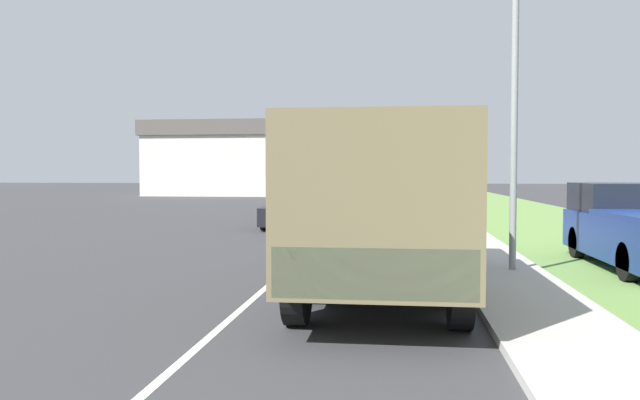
# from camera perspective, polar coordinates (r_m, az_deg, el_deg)

# --- Properties ---
(ground_plane) EXTENTS (180.00, 180.00, 0.00)m
(ground_plane) POSITION_cam_1_polar(r_m,az_deg,el_deg) (38.61, 3.50, -0.66)
(ground_plane) COLOR #38383A
(lane_centre_stripe) EXTENTS (0.12, 120.00, 0.00)m
(lane_centre_stripe) POSITION_cam_1_polar(r_m,az_deg,el_deg) (38.61, 3.50, -0.66)
(lane_centre_stripe) COLOR silver
(lane_centre_stripe) RESTS_ON ground
(sidewalk_right) EXTENTS (1.80, 120.00, 0.12)m
(sidewalk_right) POSITION_cam_1_polar(r_m,az_deg,el_deg) (38.60, 10.18, -0.61)
(sidewalk_right) COLOR beige
(sidewalk_right) RESTS_ON ground
(grass_strip_right) EXTENTS (7.00, 120.00, 0.02)m
(grass_strip_right) POSITION_cam_1_polar(r_m,az_deg,el_deg) (39.09, 16.63, -0.70)
(grass_strip_right) COLOR #6B9347
(grass_strip_right) RESTS_ON ground
(military_truck) EXTENTS (2.50, 7.57, 2.85)m
(military_truck) POSITION_cam_1_polar(r_m,az_deg,el_deg) (10.81, 5.67, 0.02)
(military_truck) COLOR #474C38
(military_truck) RESTS_ON ground
(car_nearest_ahead) EXTENTS (1.91, 4.06, 1.54)m
(car_nearest_ahead) POSITION_cam_1_polar(r_m,az_deg,el_deg) (24.07, -2.50, -0.89)
(car_nearest_ahead) COLOR black
(car_nearest_ahead) RESTS_ON ground
(car_second_ahead) EXTENTS (1.91, 4.73, 1.57)m
(car_second_ahead) POSITION_cam_1_polar(r_m,az_deg,el_deg) (39.82, 0.86, 0.46)
(car_second_ahead) COLOR maroon
(car_second_ahead) RESTS_ON ground
(car_third_ahead) EXTENTS (1.90, 4.53, 1.69)m
(car_third_ahead) POSITION_cam_1_polar(r_m,az_deg,el_deg) (48.69, 6.52, 0.86)
(car_third_ahead) COLOR tan
(car_third_ahead) RESTS_ON ground
(pickup_truck) EXTENTS (2.06, 5.20, 1.84)m
(pickup_truck) POSITION_cam_1_polar(r_m,az_deg,el_deg) (15.50, 27.18, -2.28)
(pickup_truck) COLOR navy
(pickup_truck) RESTS_ON grass_strip_right
(lamp_post) EXTENTS (1.69, 0.24, 6.37)m
(lamp_post) POSITION_cam_1_polar(r_m,az_deg,el_deg) (13.47, 16.42, 10.30)
(lamp_post) COLOR gray
(lamp_post) RESTS_ON sidewalk_right
(building_distant) EXTENTS (13.52, 13.12, 6.93)m
(building_distant) POSITION_cam_1_polar(r_m,az_deg,el_deg) (62.77, -8.43, 3.72)
(building_distant) COLOR beige
(building_distant) RESTS_ON ground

